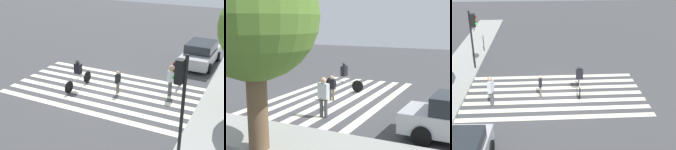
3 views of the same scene
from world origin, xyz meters
TOP-DOWN VIEW (x-y plane):
  - ground_plane at (0.00, 0.00)m, footprint 60.00×60.00m
  - sidewalk_curb at (0.00, 6.25)m, footprint 36.00×2.50m
  - crosswalk_stripes at (-0.00, 0.00)m, footprint 5.45×10.00m
  - traffic_light at (4.07, 5.14)m, footprint 0.60×0.50m
  - pedestrian_adult_blue_shirt at (-1.04, 3.38)m, footprint 0.49×0.29m
  - pedestrian_adult_tall_backpack at (-0.09, 0.81)m, footprint 0.36×0.19m
  - cyclist_mid_street at (0.29, -1.42)m, footprint 2.35×0.42m
  - car_parked_dark_suv at (-6.56, 3.74)m, footprint 4.39×2.09m

SIDE VIEW (x-z plane):
  - ground_plane at x=0.00m, z-range 0.00..0.00m
  - crosswalk_stripes at x=0.00m, z-range 0.00..0.01m
  - sidewalk_curb at x=0.00m, z-range 0.00..0.14m
  - pedestrian_adult_tall_backpack at x=-0.09m, z-range 0.08..1.32m
  - car_parked_dark_suv at x=-6.56m, z-range 0.01..1.54m
  - cyclist_mid_street at x=0.29m, z-range 0.06..1.68m
  - pedestrian_adult_blue_shirt at x=-1.04m, z-range 0.11..1.77m
  - traffic_light at x=4.07m, z-range 0.80..4.81m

